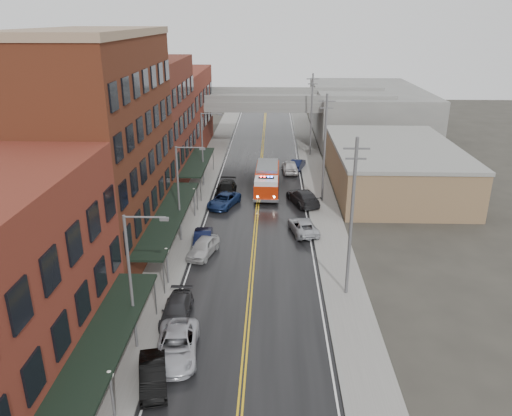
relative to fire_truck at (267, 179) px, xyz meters
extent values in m
cube|color=black|center=(-0.98, -7.81, -1.68)|extent=(11.00, 160.00, 0.02)
cube|color=slate|center=(-8.28, -7.81, -1.62)|extent=(3.00, 160.00, 0.15)
cube|color=slate|center=(6.32, -7.81, -1.62)|extent=(3.00, 160.00, 0.15)
cube|color=gray|center=(-6.63, -7.81, -1.62)|extent=(0.30, 160.00, 0.15)
cube|color=gray|center=(4.67, -7.81, -1.62)|extent=(0.30, 160.00, 0.15)
cube|color=#4E2214|center=(-14.28, -14.81, 7.31)|extent=(9.00, 20.00, 18.00)
cube|color=#5C201B|center=(-14.28, 2.69, 5.81)|extent=(9.00, 15.00, 15.00)
cube|color=brown|center=(-14.28, 20.19, 4.31)|extent=(9.00, 20.00, 12.00)
cube|color=#92724F|center=(15.02, 2.19, 0.81)|extent=(14.00, 22.00, 5.00)
cube|color=slate|center=(17.02, 32.19, 2.31)|extent=(18.00, 30.00, 8.00)
cube|color=black|center=(-8.48, -33.81, 1.31)|extent=(2.60, 16.00, 0.18)
cylinder|color=slate|center=(-7.33, -26.21, -0.19)|extent=(0.10, 0.10, 3.00)
cube|color=black|center=(-8.48, -14.81, 1.31)|extent=(2.60, 18.00, 0.18)
cylinder|color=slate|center=(-7.33, -23.41, -0.19)|extent=(0.10, 0.10, 3.00)
cylinder|color=slate|center=(-7.33, -6.21, -0.19)|extent=(0.10, 0.10, 3.00)
cube|color=black|center=(-8.48, 2.69, 1.31)|extent=(2.60, 13.00, 0.18)
cylinder|color=slate|center=(-7.33, -3.41, -0.19)|extent=(0.10, 0.10, 3.00)
cylinder|color=slate|center=(-7.33, 8.79, -0.19)|extent=(0.10, 0.10, 3.00)
cylinder|color=#59595B|center=(-7.38, -35.81, -0.29)|extent=(0.14, 0.14, 2.80)
sphere|color=silver|center=(-7.38, -35.81, 1.21)|extent=(0.44, 0.44, 0.44)
cylinder|color=#59595B|center=(-7.38, -21.81, -0.29)|extent=(0.14, 0.14, 2.80)
sphere|color=silver|center=(-7.38, -21.81, 1.21)|extent=(0.44, 0.44, 0.44)
cylinder|color=#59595B|center=(-7.38, -7.81, -0.29)|extent=(0.14, 0.14, 2.80)
sphere|color=silver|center=(-7.38, -7.81, 1.21)|extent=(0.44, 0.44, 0.44)
cylinder|color=#59595B|center=(-7.78, -29.81, 2.81)|extent=(0.18, 0.18, 9.00)
cylinder|color=#59595B|center=(-6.58, -29.81, 7.21)|extent=(2.40, 0.12, 0.12)
cube|color=#59595B|center=(-5.48, -29.81, 7.11)|extent=(0.50, 0.22, 0.18)
cylinder|color=#59595B|center=(-7.78, -13.81, 2.81)|extent=(0.18, 0.18, 9.00)
cylinder|color=#59595B|center=(-6.58, -13.81, 7.21)|extent=(2.40, 0.12, 0.12)
cube|color=#59595B|center=(-5.48, -13.81, 7.11)|extent=(0.50, 0.22, 0.18)
cylinder|color=#59595B|center=(-7.78, 2.19, 2.81)|extent=(0.18, 0.18, 9.00)
cylinder|color=#59595B|center=(-6.58, 2.19, 7.21)|extent=(2.40, 0.12, 0.12)
cube|color=#59595B|center=(-5.48, 2.19, 7.11)|extent=(0.50, 0.22, 0.18)
cylinder|color=#59595B|center=(6.22, -22.81, 4.31)|extent=(0.24, 0.24, 12.00)
cube|color=#59595B|center=(6.22, -22.81, 9.51)|extent=(1.80, 0.12, 0.12)
cube|color=#59595B|center=(6.22, -22.81, 8.81)|extent=(1.40, 0.12, 0.12)
cylinder|color=#59595B|center=(6.22, -2.81, 4.31)|extent=(0.24, 0.24, 12.00)
cube|color=#59595B|center=(6.22, -2.81, 9.51)|extent=(1.80, 0.12, 0.12)
cube|color=#59595B|center=(6.22, -2.81, 8.81)|extent=(1.40, 0.12, 0.12)
cylinder|color=#59595B|center=(6.22, 17.19, 4.31)|extent=(0.24, 0.24, 12.00)
cube|color=#59595B|center=(6.22, 17.19, 9.51)|extent=(1.80, 0.12, 0.12)
cube|color=#59595B|center=(6.22, 17.19, 8.81)|extent=(1.40, 0.12, 0.12)
cube|color=slate|center=(-0.98, 24.19, 5.06)|extent=(40.00, 10.00, 1.50)
cube|color=slate|center=(-11.98, 24.19, 1.31)|extent=(1.60, 8.00, 6.00)
cube|color=slate|center=(10.02, 24.19, 1.31)|extent=(1.60, 8.00, 6.00)
cube|color=#B12408|center=(0.03, 1.35, -0.02)|extent=(2.81, 5.97, 2.26)
cube|color=#B12408|center=(-0.06, -2.84, -0.35)|extent=(2.74, 2.85, 1.61)
cube|color=silver|center=(-0.06, -2.84, 0.73)|extent=(2.61, 2.63, 0.54)
cube|color=black|center=(-0.05, -2.63, -0.02)|extent=(2.74, 1.77, 0.86)
cube|color=slate|center=(0.03, 1.35, 1.27)|extent=(2.53, 5.53, 0.32)
cube|color=black|center=(-0.06, -2.84, 1.08)|extent=(1.73, 0.34, 0.15)
sphere|color=#FF0C0C|center=(-0.65, -2.83, 1.17)|extent=(0.22, 0.22, 0.22)
sphere|color=#1933FF|center=(0.53, -2.86, 1.17)|extent=(0.22, 0.22, 0.22)
cylinder|color=black|center=(-1.24, -2.93, -1.15)|extent=(1.08, 0.40, 1.08)
cylinder|color=black|center=(1.12, -2.98, -1.15)|extent=(1.08, 0.40, 1.08)
cylinder|color=black|center=(-1.17, 0.83, -1.15)|extent=(1.08, 0.40, 1.08)
cylinder|color=black|center=(1.20, 0.79, -1.15)|extent=(1.08, 0.40, 1.08)
cylinder|color=black|center=(-1.11, 3.52, -1.15)|extent=(1.08, 0.40, 1.08)
cylinder|color=black|center=(1.25, 3.48, -1.15)|extent=(1.08, 0.40, 1.08)
imported|color=black|center=(-5.98, -33.11, -1.00)|extent=(2.40, 4.42, 1.38)
imported|color=#B4B6BD|center=(-5.11, -30.48, -0.94)|extent=(2.93, 5.57, 1.49)
imported|color=#2A2A2D|center=(-5.86, -26.42, -1.02)|extent=(1.88, 4.61, 1.34)
imported|color=#B7B7B7|center=(-5.34, -16.61, -0.93)|extent=(2.85, 4.74, 1.51)
imported|color=black|center=(-5.58, -15.01, -0.97)|extent=(1.72, 4.45, 1.45)
imported|color=navy|center=(-4.66, -4.61, -1.00)|extent=(3.86, 5.49, 1.39)
imported|color=black|center=(-4.74, -1.21, -0.91)|extent=(2.31, 5.44, 1.57)
imported|color=#A9ABB1|center=(3.62, -11.54, -1.02)|extent=(3.17, 5.18, 1.34)
imported|color=black|center=(4.02, -3.61, -0.86)|extent=(4.03, 6.18, 1.67)
imported|color=silver|center=(2.95, 8.39, -0.86)|extent=(2.25, 4.98, 1.66)
imported|color=black|center=(4.01, 9.99, -0.98)|extent=(2.57, 4.53, 1.41)
camera|label=1|loc=(0.56, -55.62, 17.78)|focal=35.00mm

